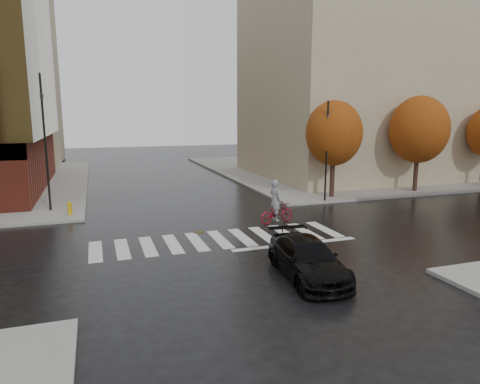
# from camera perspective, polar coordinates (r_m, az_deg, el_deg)

# --- Properties ---
(ground) EXTENTS (120.00, 120.00, 0.00)m
(ground) POSITION_cam_1_polar(r_m,az_deg,el_deg) (19.55, -2.28, -6.73)
(ground) COLOR black
(ground) RESTS_ON ground
(sidewalk_ne) EXTENTS (30.00, 30.00, 0.15)m
(sidewalk_ne) POSITION_cam_1_polar(r_m,az_deg,el_deg) (47.31, 15.14, 3.13)
(sidewalk_ne) COLOR gray
(sidewalk_ne) RESTS_ON ground
(crosswalk) EXTENTS (12.00, 3.00, 0.01)m
(crosswalk) POSITION_cam_1_polar(r_m,az_deg,el_deg) (20.01, -2.69, -6.32)
(crosswalk) COLOR silver
(crosswalk) RESTS_ON ground
(building_ne_tan) EXTENTS (16.00, 16.00, 18.00)m
(building_ne_tan) POSITION_cam_1_polar(r_m,az_deg,el_deg) (41.57, 14.17, 14.77)
(building_ne_tan) COLOR tan
(building_ne_tan) RESTS_ON sidewalk_ne
(tree_ne_a) EXTENTS (3.80, 3.80, 6.50)m
(tree_ne_a) POSITION_cam_1_polar(r_m,az_deg,el_deg) (29.61, 12.42, 7.64)
(tree_ne_a) COLOR black
(tree_ne_a) RESTS_ON sidewalk_ne
(tree_ne_b) EXTENTS (4.20, 4.20, 6.89)m
(tree_ne_b) POSITION_cam_1_polar(r_m,az_deg,el_deg) (33.75, 22.75, 7.67)
(tree_ne_b) COLOR black
(tree_ne_b) RESTS_ON sidewalk_ne
(sedan) EXTENTS (2.29, 4.79, 1.35)m
(sedan) POSITION_cam_1_polar(r_m,az_deg,el_deg) (15.58, 8.97, -8.77)
(sedan) COLOR black
(sedan) RESTS_ON ground
(cyclist) EXTENTS (2.17, 1.20, 2.34)m
(cyclist) POSITION_cam_1_polar(r_m,az_deg,el_deg) (22.85, 4.84, -2.17)
(cyclist) COLOR maroon
(cyclist) RESTS_ON ground
(traffic_light_nw) EXTENTS (0.23, 0.20, 7.86)m
(traffic_light_nw) POSITION_cam_1_polar(r_m,az_deg,el_deg) (27.07, -24.63, 7.21)
(traffic_light_nw) COLOR black
(traffic_light_nw) RESTS_ON sidewalk_nw
(traffic_light_ne) EXTENTS (0.16, 0.18, 6.43)m
(traffic_light_ne) POSITION_cam_1_polar(r_m,az_deg,el_deg) (28.11, 11.49, 6.05)
(traffic_light_ne) COLOR black
(traffic_light_ne) RESTS_ON sidewalk_ne
(fire_hydrant) EXTENTS (0.27, 0.27, 0.74)m
(fire_hydrant) POSITION_cam_1_polar(r_m,az_deg,el_deg) (25.87, -21.76, -1.95)
(fire_hydrant) COLOR #C59C0B
(fire_hydrant) RESTS_ON sidewalk_nw
(manhole) EXTENTS (0.64, 0.64, 0.01)m
(manhole) POSITION_cam_1_polar(r_m,az_deg,el_deg) (21.24, -5.53, -5.35)
(manhole) COLOR #50431C
(manhole) RESTS_ON ground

